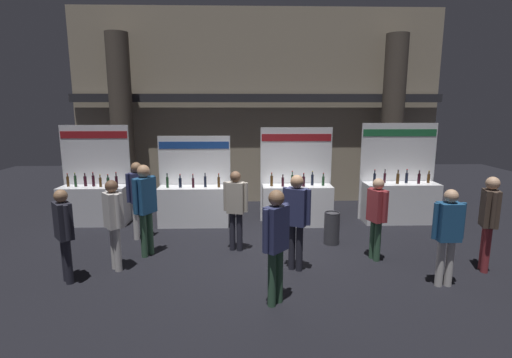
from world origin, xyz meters
TOP-DOWN VIEW (x-y plane):
  - ground_plane at (0.00, 0.00)m, footprint 24.00×24.00m
  - hall_colonnade at (0.00, 4.25)m, footprint 11.00×1.21m
  - exhibitor_booth_0 at (-4.21, 2.06)m, footprint 1.72×0.66m
  - exhibitor_booth_1 at (-1.67, 1.91)m, footprint 1.81×0.66m
  - exhibitor_booth_2 at (0.91, 1.87)m, footprint 1.81×0.66m
  - exhibitor_booth_3 at (3.59, 2.00)m, footprint 1.96×0.66m
  - trash_bin at (1.48, 0.43)m, footprint 0.33×0.33m
  - visitor_0 at (-0.58, 0.10)m, footprint 0.50×0.28m
  - visitor_1 at (0.06, -2.13)m, footprint 0.41×0.42m
  - visitor_2 at (-2.74, -0.81)m, footprint 0.40×0.41m
  - visitor_3 at (0.52, -0.91)m, footprint 0.48×0.37m
  - visitor_4 at (-2.35, -0.14)m, footprint 0.41×0.51m
  - visitor_5 at (-3.40, -1.29)m, footprint 0.41×0.44m
  - visitor_6 at (2.90, -1.61)m, footprint 0.53×0.26m
  - visitor_7 at (2.13, -0.47)m, footprint 0.34×0.48m
  - visitor_8 at (3.93, -1.04)m, footprint 0.33×0.48m
  - visitor_9 at (-2.77, 0.86)m, footprint 0.43×0.36m

SIDE VIEW (x-z plane):
  - ground_plane at x=0.00m, z-range 0.00..0.00m
  - trash_bin at x=1.48m, z-range 0.00..0.70m
  - exhibitor_booth_1 at x=-1.67m, z-range -0.53..1.69m
  - exhibitor_booth_0 at x=-4.21m, z-range -0.63..1.85m
  - exhibitor_booth_2 at x=0.91m, z-range -0.60..1.83m
  - exhibitor_booth_3 at x=3.59m, z-range -0.64..1.89m
  - visitor_5 at x=-3.40m, z-range 0.14..1.75m
  - visitor_7 at x=2.13m, z-range 0.14..1.76m
  - visitor_0 at x=-0.58m, z-range 0.14..1.81m
  - visitor_6 at x=2.90m, z-range 0.16..1.80m
  - visitor_2 at x=-2.74m, z-range 0.15..1.82m
  - visitor_8 at x=3.93m, z-range 0.16..1.90m
  - visitor_9 at x=-2.77m, z-range 0.16..1.91m
  - visitor_1 at x=0.06m, z-range 0.17..1.93m
  - visitor_3 at x=0.52m, z-range 0.17..1.93m
  - visitor_4 at x=-2.35m, z-range 0.20..2.04m
  - hall_colonnade at x=0.00m, z-range -0.08..5.73m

